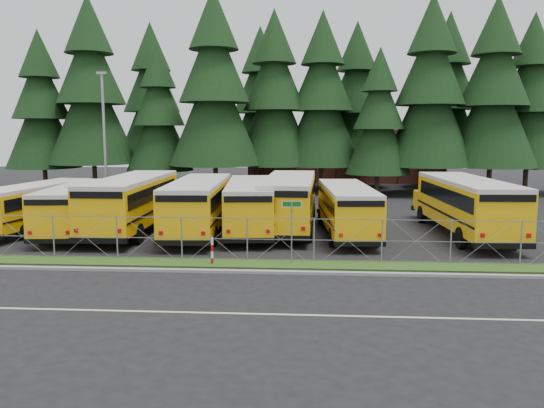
{
  "coord_description": "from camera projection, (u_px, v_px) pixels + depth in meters",
  "views": [
    {
      "loc": [
        1.66,
        -24.28,
        5.83
      ],
      "look_at": [
        -0.21,
        4.0,
        1.91
      ],
      "focal_mm": 35.0,
      "sensor_mm": 36.0,
      "label": 1
    }
  ],
  "objects": [
    {
      "name": "brick_building",
      "position": [
        343.0,
        155.0,
        63.64
      ],
      "size": [
        22.0,
        10.0,
        6.0
      ],
      "primitive_type": "cube",
      "color": "brown",
      "rests_on": "ground"
    },
    {
      "name": "grass_verge",
      "position": [
        268.0,
        264.0,
        23.22
      ],
      "size": [
        50.0,
        1.4,
        0.06
      ],
      "primitive_type": "cube",
      "color": "#204814",
      "rests_on": "ground"
    },
    {
      "name": "conifer_12",
      "position": [
        356.0,
        105.0,
        54.14
      ],
      "size": [
        7.6,
        7.6,
        16.8
      ],
      "primitive_type": null,
      "color": "black",
      "rests_on": "ground"
    },
    {
      "name": "light_standard",
      "position": [
        104.0,
        135.0,
        39.67
      ],
      "size": [
        0.7,
        0.35,
        10.14
      ],
      "color": "gray",
      "rests_on": "ground"
    },
    {
      "name": "conifer_3",
      "position": [
        214.0,
        93.0,
        47.86
      ],
      "size": [
        8.37,
        8.37,
        18.5
      ],
      "primitive_type": null,
      "color": "black",
      "rests_on": "ground"
    },
    {
      "name": "bus_0",
      "position": [
        40.0,
        207.0,
        31.5
      ],
      "size": [
        3.83,
        10.6,
        2.72
      ],
      "primitive_type": null,
      "rotation": [
        0.0,
        0.0,
        -0.14
      ],
      "color": "#FFBB08",
      "rests_on": "ground"
    },
    {
      "name": "bus_3",
      "position": [
        200.0,
        207.0,
        30.21
      ],
      "size": [
        3.3,
        11.83,
        3.07
      ],
      "primitive_type": null,
      "rotation": [
        0.0,
        0.0,
        0.05
      ],
      "color": "#FFBB08",
      "rests_on": "ground"
    },
    {
      "name": "conifer_7",
      "position": [
        430.0,
        96.0,
        47.65
      ],
      "size": [
        8.11,
        8.11,
        17.94
      ],
      "primitive_type": null,
      "color": "black",
      "rests_on": "ground"
    },
    {
      "name": "bus_6",
      "position": [
        346.0,
        210.0,
        29.75
      ],
      "size": [
        3.21,
        10.82,
        2.8
      ],
      "primitive_type": null,
      "rotation": [
        0.0,
        0.0,
        0.07
      ],
      "color": "#FFBB08",
      "rests_on": "ground"
    },
    {
      "name": "conifer_8",
      "position": [
        494.0,
        97.0,
        47.32
      ],
      "size": [
        8.0,
        8.0,
        17.7
      ],
      "primitive_type": null,
      "color": "black",
      "rests_on": "ground"
    },
    {
      "name": "conifer_10",
      "position": [
        152.0,
        104.0,
        57.47
      ],
      "size": [
        7.86,
        7.86,
        17.38
      ],
      "primitive_type": null,
      "color": "black",
      "rests_on": "ground"
    },
    {
      "name": "conifer_6",
      "position": [
        379.0,
        122.0,
        47.65
      ],
      "size": [
        5.98,
        5.98,
        13.23
      ],
      "primitive_type": null,
      "color": "black",
      "rests_on": "ground"
    },
    {
      "name": "street_sign",
      "position": [
        292.0,
        219.0,
        23.06
      ],
      "size": [
        0.84,
        0.55,
        2.81
      ],
      "color": "gray",
      "rests_on": "ground"
    },
    {
      "name": "conifer_11",
      "position": [
        260.0,
        106.0,
        58.5
      ],
      "size": [
        7.77,
        7.77,
        17.18
      ],
      "primitive_type": null,
      "color": "black",
      "rests_on": "ground"
    },
    {
      "name": "conifer_0",
      "position": [
        41.0,
        111.0,
        50.9
      ],
      "size": [
        6.97,
        6.97,
        15.41
      ],
      "primitive_type": null,
      "color": "black",
      "rests_on": "ground"
    },
    {
      "name": "conifer_5",
      "position": [
        322.0,
        102.0,
        50.31
      ],
      "size": [
        7.7,
        7.7,
        17.03
      ],
      "primitive_type": null,
      "color": "black",
      "rests_on": "ground"
    },
    {
      "name": "bus_1",
      "position": [
        81.0,
        209.0,
        30.35
      ],
      "size": [
        3.51,
        10.74,
        2.77
      ],
      "primitive_type": null,
      "rotation": [
        0.0,
        0.0,
        0.1
      ],
      "color": "#FFBB08",
      "rests_on": "ground"
    },
    {
      "name": "conifer_1",
      "position": [
        91.0,
        95.0,
        50.11
      ],
      "size": [
        8.35,
        8.35,
        18.46
      ],
      "primitive_type": null,
      "color": "black",
      "rests_on": "ground"
    },
    {
      "name": "bus_5",
      "position": [
        290.0,
        203.0,
        31.41
      ],
      "size": [
        3.27,
        12.18,
        3.17
      ],
      "primitive_type": null,
      "rotation": [
        0.0,
        0.0,
        -0.03
      ],
      "color": "#FFBB08",
      "rests_on": "ground"
    },
    {
      "name": "conifer_2",
      "position": [
        159.0,
        118.0,
        50.23
      ],
      "size": [
        6.32,
        6.32,
        13.98
      ],
      "primitive_type": null,
      "color": "black",
      "rests_on": "ground"
    },
    {
      "name": "curb",
      "position": [
        266.0,
        272.0,
        21.83
      ],
      "size": [
        50.0,
        0.25,
        0.12
      ],
      "primitive_type": "cube",
      "color": "gray",
      "rests_on": "ground"
    },
    {
      "name": "conifer_4",
      "position": [
        274.0,
        102.0,
        50.42
      ],
      "size": [
        7.77,
        7.77,
        17.18
      ],
      "primitive_type": null,
      "color": "black",
      "rests_on": "ground"
    },
    {
      "name": "road_lane_line",
      "position": [
        254.0,
        314.0,
        17.0
      ],
      "size": [
        50.0,
        0.12,
        0.01
      ],
      "primitive_type": "cube",
      "color": "beige",
      "rests_on": "ground"
    },
    {
      "name": "bus_4",
      "position": [
        250.0,
        207.0,
        30.68
      ],
      "size": [
        3.6,
        11.4,
        2.94
      ],
      "primitive_type": null,
      "rotation": [
        0.0,
        0.0,
        0.09
      ],
      "color": "#FFBB08",
      "rests_on": "ground"
    },
    {
      "name": "chainlink_fence",
      "position": [
        269.0,
        239.0,
        23.78
      ],
      "size": [
        44.0,
        0.1,
        2.0
      ],
      "primitive_type": null,
      "color": "gray",
      "rests_on": "ground"
    },
    {
      "name": "bus_east",
      "position": [
        464.0,
        207.0,
        29.66
      ],
      "size": [
        3.46,
        12.36,
        3.21
      ],
      "primitive_type": null,
      "rotation": [
        0.0,
        0.0,
        0.05
      ],
      "color": "#FFBB08",
      "rests_on": "ground"
    },
    {
      "name": "conifer_13",
      "position": [
        447.0,
        101.0,
        53.45
      ],
      "size": [
        7.96,
        7.96,
        17.6
      ],
      "primitive_type": null,
      "color": "black",
      "rests_on": "ground"
    },
    {
      "name": "conifer_9",
      "position": [
        530.0,
        104.0,
        49.08
      ],
      "size": [
        7.51,
        7.51,
        16.6
      ],
      "primitive_type": null,
      "color": "black",
      "rests_on": "ground"
    },
    {
      "name": "ground",
      "position": [
        271.0,
        256.0,
        24.91
      ],
      "size": [
        120.0,
        120.0,
        0.0
      ],
      "primitive_type": "plane",
      "color": "black",
      "rests_on": "ground"
    },
    {
      "name": "striped_bollard",
      "position": [
        212.0,
        251.0,
        23.19
      ],
      "size": [
        0.11,
        0.11,
        1.2
      ],
      "primitive_type": "cylinder",
      "color": "#B20C0C",
      "rests_on": "ground"
    },
    {
      "name": "bus_2",
      "position": [
        135.0,
        204.0,
        30.81
      ],
      "size": [
        3.0,
        12.29,
        3.21
      ],
      "primitive_type": null,
      "rotation": [
        0.0,
        0.0,
        0.01
      ],
      "color": "#FFBB08",
      "rests_on": "ground"
    }
  ]
}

